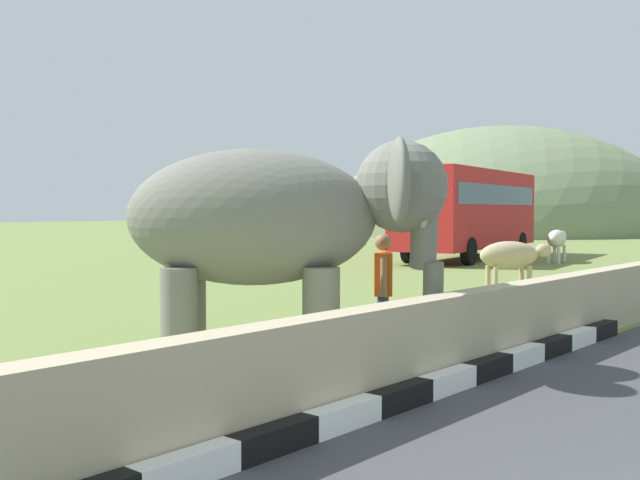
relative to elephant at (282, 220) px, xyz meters
name	(u,v)px	position (x,y,z in m)	size (l,w,h in m)	color
striped_curb	(232,454)	(-2.95, -2.28, -1.73)	(16.20, 0.20, 0.24)	white
barrier_parapet	(382,354)	(-0.60, -1.98, -1.35)	(28.00, 0.36, 1.00)	tan
elephant	(282,220)	(0.00, 0.00, 0.00)	(3.80, 3.87, 2.85)	slate
person_handler	(383,287)	(1.49, -0.48, -0.92)	(0.56, 0.46, 1.66)	navy
bus_red	(469,207)	(19.77, 8.52, 0.24)	(10.33, 4.19, 3.50)	#B21E1E
cow_near	(511,256)	(9.68, 1.70, -0.98)	(1.80, 1.40, 1.23)	tan
cow_mid	(557,239)	(20.02, 4.97, -0.98)	(1.93, 0.85, 1.23)	beige
hill_east	(507,232)	(52.40, 23.24, -1.85)	(34.76, 27.81, 17.92)	#6D7E5A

